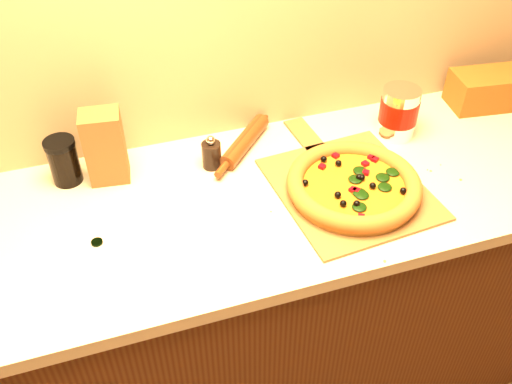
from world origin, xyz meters
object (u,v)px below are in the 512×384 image
pizza_peel (346,185)px  pizza (354,185)px  dark_jar (64,161)px  coffee_canister (399,112)px  rolling_pin (245,141)px  pepper_grinder (211,154)px

pizza_peel → pizza: (0.00, -0.04, 0.03)m
pizza → dark_jar: bearing=157.6°
coffee_canister → dark_jar: coffee_canister is taller
rolling_pin → dark_jar: size_ratio=2.03×
pizza → pizza_peel: bearing=92.2°
pizza → dark_jar: (-0.74, 0.30, 0.04)m
rolling_pin → coffee_canister: bearing=-9.3°
pizza_peel → pizza: size_ratio=1.64×
pizza_peel → rolling_pin: (-0.22, 0.26, 0.02)m
pizza → coffee_canister: (0.25, 0.22, 0.05)m
pepper_grinder → dark_jar: size_ratio=0.77×
pizza_peel → rolling_pin: size_ratio=2.17×
rolling_pin → dark_jar: bearing=179.2°
pepper_grinder → dark_jar: (-0.40, 0.06, 0.03)m
pepper_grinder → coffee_canister: size_ratio=0.66×
pizza_peel → coffee_canister: coffee_canister is taller
dark_jar → coffee_canister: bearing=-4.9°
pepper_grinder → rolling_pin: size_ratio=0.38×
pizza_peel → pepper_grinder: pepper_grinder is taller
pizza → dark_jar: size_ratio=2.68×
pizza_peel → pepper_grinder: (-0.33, 0.20, 0.04)m
coffee_canister → dark_jar: (-0.99, 0.08, -0.01)m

